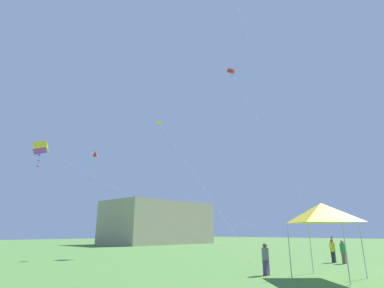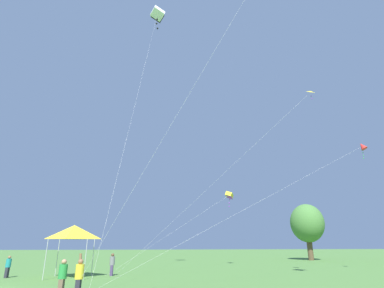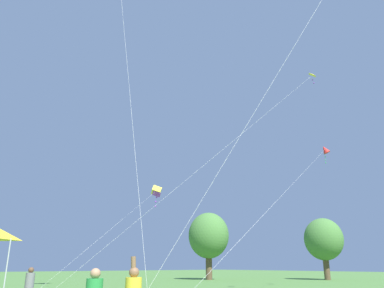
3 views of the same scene
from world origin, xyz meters
TOP-DOWN VIEW (x-y plane):
  - distant_building at (19.55, 48.86)m, footprint 22.35×12.74m
  - festival_tent at (-6.76, 4.15)m, footprint 3.24×3.24m
  - person_yellow_shirt at (2.59, 7.03)m, footprint 0.43×0.43m
  - person_green_shirt at (2.23, 6.11)m, footprint 0.42×0.42m
  - person_grey_shirt at (-7.92, 7.28)m, footprint 0.42×0.42m
  - kite_yellow_delta_0 at (-2.43, 23.51)m, footprint 5.83×16.68m
  - kite_yellow_box_1 at (-16.85, 19.78)m, footprint 9.66×13.59m
  - kite_red_diamond_2 at (-6.43, 30.97)m, footprint 9.79×24.29m
  - kite_red_box_3 at (9.23, 21.04)m, footprint 7.47×15.08m

SIDE VIEW (x-z plane):
  - person_grey_shirt at x=-7.92m, z-range 0.07..1.84m
  - person_green_shirt at x=2.23m, z-range 0.07..1.87m
  - person_yellow_shirt at x=2.59m, z-range -0.03..2.06m
  - festival_tent at x=-6.76m, z-range 1.45..5.46m
  - distant_building at x=19.55m, z-range 0.00..8.62m
  - kite_yellow_box_1 at x=-16.85m, z-range 3.85..12.63m
  - kite_red_diamond_2 at x=-6.43m, z-range 5.60..17.89m
  - kite_yellow_delta_0 at x=-2.43m, z-range 7.11..22.50m
  - kite_red_box_3 at x=9.23m, z-range 12.64..39.25m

